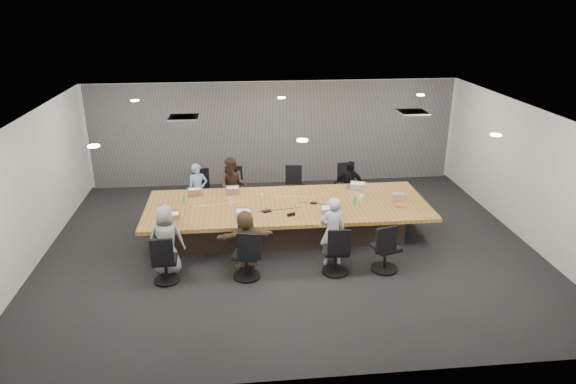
{
  "coord_description": "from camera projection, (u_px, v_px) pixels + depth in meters",
  "views": [
    {
      "loc": [
        -1.03,
        -9.58,
        4.92
      ],
      "look_at": [
        0.0,
        0.4,
        1.05
      ],
      "focal_mm": 32.0,
      "sensor_mm": 36.0,
      "label": 1
    }
  ],
  "objects": [
    {
      "name": "wall_left",
      "position": [
        30.0,
        192.0,
        9.77
      ],
      "size": [
        0.0,
        8.0,
        2.8
      ],
      "primitive_type": "cube",
      "rotation": [
        1.57,
        0.0,
        1.57
      ],
      "color": "silver",
      "rests_on": "ground"
    },
    {
      "name": "laptop_0",
      "position": [
        196.0,
        193.0,
        11.51
      ],
      "size": [
        0.33,
        0.26,
        0.02
      ],
      "primitive_type": "cube",
      "rotation": [
        0.0,
        0.0,
        3.32
      ],
      "color": "#8C6647",
      "rests_on": "conference_table"
    },
    {
      "name": "canvas_bag",
      "position": [
        398.0,
        197.0,
        11.16
      ],
      "size": [
        0.27,
        0.18,
        0.14
      ],
      "primitive_type": "cube",
      "rotation": [
        0.0,
        0.0,
        -0.09
      ],
      "color": "tan",
      "rests_on": "conference_table"
    },
    {
      "name": "wall_back",
      "position": [
        274.0,
        133.0,
        13.97
      ],
      "size": [
        10.0,
        0.0,
        2.8
      ],
      "primitive_type": "cube",
      "rotation": [
        1.57,
        0.0,
        0.0
      ],
      "color": "silver",
      "rests_on": "ground"
    },
    {
      "name": "bottle_green_right",
      "position": [
        354.0,
        201.0,
        10.8
      ],
      "size": [
        0.07,
        0.07,
        0.23
      ],
      "primitive_type": "cylinder",
      "rotation": [
        0.0,
        0.0,
        -0.07
      ],
      "color": "#4BA05B",
      "rests_on": "conference_table"
    },
    {
      "name": "cup_white_far",
      "position": [
        262.0,
        196.0,
        11.24
      ],
      "size": [
        0.1,
        0.1,
        0.1
      ],
      "primitive_type": "cylinder",
      "rotation": [
        0.0,
        0.0,
        -0.42
      ],
      "color": "white",
      "rests_on": "conference_table"
    },
    {
      "name": "curtain",
      "position": [
        275.0,
        134.0,
        13.89
      ],
      "size": [
        9.8,
        0.04,
        2.8
      ],
      "primitive_type": "cube",
      "color": "slate",
      "rests_on": "ground"
    },
    {
      "name": "floor",
      "position": [
        290.0,
        245.0,
        10.76
      ],
      "size": [
        10.0,
        8.0,
        0.0
      ],
      "primitive_type": "cube",
      "color": "black",
      "rests_on": "ground"
    },
    {
      "name": "laptop_4",
      "position": [
        169.0,
        224.0,
        9.98
      ],
      "size": [
        0.37,
        0.28,
        0.02
      ],
      "primitive_type": "cube",
      "rotation": [
        0.0,
        0.0,
        0.16
      ],
      "color": "#8C6647",
      "rests_on": "conference_table"
    },
    {
      "name": "person_6",
      "position": [
        333.0,
        231.0,
        9.79
      ],
      "size": [
        0.52,
        0.35,
        1.39
      ],
      "primitive_type": "imported",
      "rotation": [
        0.0,
        0.0,
        3.17
      ],
      "color": "#B6B9CB",
      "rests_on": "ground"
    },
    {
      "name": "chair_2",
      "position": [
        296.0,
        191.0,
        12.7
      ],
      "size": [
        0.58,
        0.58,
        0.75
      ],
      "primitive_type": null,
      "rotation": [
        0.0,
        0.0,
        2.98
      ],
      "color": "black",
      "rests_on": "ground"
    },
    {
      "name": "wall_front",
      "position": [
        323.0,
        290.0,
        6.54
      ],
      "size": [
        10.0,
        0.0,
        2.8
      ],
      "primitive_type": "cube",
      "rotation": [
        -1.57,
        0.0,
        0.0
      ],
      "color": "silver",
      "rests_on": "ground"
    },
    {
      "name": "mic_right",
      "position": [
        314.0,
        203.0,
        10.97
      ],
      "size": [
        0.16,
        0.12,
        0.03
      ],
      "primitive_type": "cube",
      "rotation": [
        0.0,
        0.0,
        -0.17
      ],
      "color": "black",
      "rests_on": "conference_table"
    },
    {
      "name": "bottle_green_left",
      "position": [
        184.0,
        199.0,
        10.89
      ],
      "size": [
        0.08,
        0.08,
        0.23
      ],
      "primitive_type": "cylinder",
      "rotation": [
        0.0,
        0.0,
        -0.41
      ],
      "color": "#4BA05B",
      "rests_on": "conference_table"
    },
    {
      "name": "mic_left",
      "position": [
        267.0,
        211.0,
        10.55
      ],
      "size": [
        0.19,
        0.15,
        0.03
      ],
      "primitive_type": "cube",
      "rotation": [
        0.0,
        0.0,
        0.27
      ],
      "color": "black",
      "rests_on": "conference_table"
    },
    {
      "name": "laptop_1",
      "position": [
        233.0,
        192.0,
        11.58
      ],
      "size": [
        0.29,
        0.2,
        0.02
      ],
      "primitive_type": "cube",
      "rotation": [
        0.0,
        0.0,
        3.14
      ],
      "color": "#8C6647",
      "rests_on": "conference_table"
    },
    {
      "name": "ceiling",
      "position": [
        290.0,
        114.0,
        9.75
      ],
      "size": [
        10.0,
        8.0,
        0.0
      ],
      "primitive_type": "cube",
      "color": "white",
      "rests_on": "wall_back"
    },
    {
      "name": "chair_1",
      "position": [
        233.0,
        193.0,
        12.55
      ],
      "size": [
        0.59,
        0.59,
        0.78
      ],
      "primitive_type": null,
      "rotation": [
        0.0,
        0.0,
        3.27
      ],
      "color": "black",
      "rests_on": "ground"
    },
    {
      "name": "chair_3",
      "position": [
        346.0,
        188.0,
        12.81
      ],
      "size": [
        0.61,
        0.61,
        0.79
      ],
      "primitive_type": null,
      "rotation": [
        0.0,
        0.0,
        3.3
      ],
      "color": "black",
      "rests_on": "ground"
    },
    {
      "name": "cup_white_near",
      "position": [
        361.0,
        198.0,
        11.16
      ],
      "size": [
        0.09,
        0.09,
        0.1
      ],
      "primitive_type": "cylinder",
      "rotation": [
        0.0,
        0.0,
        0.08
      ],
      "color": "white",
      "rests_on": "conference_table"
    },
    {
      "name": "conference_table",
      "position": [
        288.0,
        218.0,
        11.08
      ],
      "size": [
        6.0,
        2.2,
        0.74
      ],
      "color": "#3C2C21",
      "rests_on": "ground"
    },
    {
      "name": "laptop_3",
      "position": [
        354.0,
        188.0,
        11.85
      ],
      "size": [
        0.4,
        0.32,
        0.02
      ],
      "primitive_type": "cube",
      "rotation": [
        0.0,
        0.0,
        2.89
      ],
      "color": "#B2B2B7",
      "rests_on": "conference_table"
    },
    {
      "name": "person_4",
      "position": [
        166.0,
        240.0,
        9.5
      ],
      "size": [
        0.69,
        0.47,
        1.35
      ],
      "primitive_type": "imported",
      "rotation": [
        0.0,
        0.0,
        3.08
      ],
      "color": "gray",
      "rests_on": "ground"
    },
    {
      "name": "snack_packet",
      "position": [
        400.0,
        206.0,
        10.81
      ],
      "size": [
        0.2,
        0.14,
        0.04
      ],
      "primitive_type": "cube",
      "rotation": [
        0.0,
        0.0,
        -0.12
      ],
      "color": "#C76D2A",
      "rests_on": "conference_table"
    },
    {
      "name": "stapler",
      "position": [
        291.0,
        214.0,
        10.35
      ],
      "size": [
        0.18,
        0.09,
        0.06
      ],
      "primitive_type": "cube",
      "rotation": [
        0.0,
        0.0,
        0.32
      ],
      "color": "black",
      "rests_on": "conference_table"
    },
    {
      "name": "laptop_6",
      "position": [
        328.0,
        217.0,
        10.28
      ],
      "size": [
        0.36,
        0.29,
        0.02
      ],
      "primitive_type": "cube",
      "rotation": [
        0.0,
        0.0,
        0.24
      ],
      "color": "#B2B2B7",
      "rests_on": "conference_table"
    },
    {
      "name": "mug_brown",
      "position": [
        161.0,
        207.0,
        10.69
      ],
      "size": [
        0.09,
        0.09,
        0.1
      ],
      "primitive_type": "cylinder",
      "rotation": [
        0.0,
        0.0,
        -0.12
      ],
      "color": "brown",
      "rests_on": "conference_table"
    },
    {
      "name": "laptop_5",
      "position": [
        245.0,
        221.0,
        10.12
      ],
      "size": [
        0.34,
        0.26,
        0.02
      ],
      "primitive_type": "cube",
      "rotation": [
        0.0,
        0.0,
        -0.15
      ],
      "color": "#B2B2B7",
      "rests_on": "conference_table"
    },
    {
      "name": "chair_4",
      "position": [
        166.0,
        264.0,
        9.28
      ],
      "size": [
        0.51,
        0.51,
        0.73
      ],
      "primitive_type": null,
      "rotation": [
        0.0,
        0.0,
        0.03
      ],
      "color": "black",
      "rests_on": "ground"
    },
    {
      "name": "person_1",
      "position": [
        233.0,
        186.0,
        12.11
      ],
      "size": [
        0.77,
        0.66,
        1.38
      ],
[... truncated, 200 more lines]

